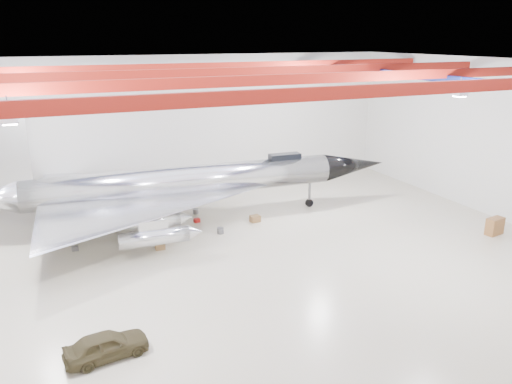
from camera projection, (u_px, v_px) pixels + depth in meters
name	position (u px, v px, depth m)	size (l,w,h in m)	color
floor	(229.00, 261.00, 28.75)	(40.00, 40.00, 0.00)	beige
wall_back	(162.00, 125.00, 40.22)	(40.00, 40.00, 0.00)	silver
wall_right	(496.00, 139.00, 34.79)	(30.00, 30.00, 0.00)	silver
ceiling	(225.00, 64.00, 25.47)	(40.00, 40.00, 0.00)	#0A0F38
ceiling_structure	(226.00, 78.00, 25.67)	(39.50, 29.50, 1.08)	maroon
jet_aircraft	(185.00, 186.00, 34.10)	(29.25, 17.78, 7.97)	silver
jeep	(106.00, 345.00, 19.93)	(1.34, 3.32, 1.13)	#3D351E
desk	(495.00, 226.00, 32.43)	(1.24, 0.62, 1.13)	brown
crate_ply	(160.00, 246.00, 30.26)	(0.58, 0.46, 0.41)	olive
toolbox_red	(197.00, 220.00, 34.66)	(0.40, 0.32, 0.28)	#A11110
engine_drum	(220.00, 231.00, 32.67)	(0.44, 0.44, 0.39)	#59595B
parts_bin	(255.00, 219.00, 34.73)	(0.65, 0.52, 0.46)	olive
crate_small	(75.00, 248.00, 30.08)	(0.38, 0.30, 0.26)	#59595B
oil_barrel	(168.00, 233.00, 32.43)	(0.48, 0.39, 0.34)	olive
spares_box	(196.00, 211.00, 36.32)	(0.41, 0.41, 0.37)	#59595B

